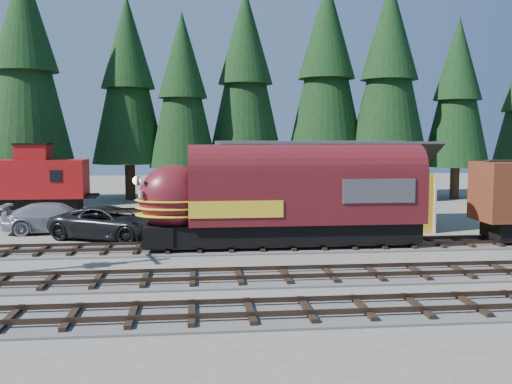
{
  "coord_description": "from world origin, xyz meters",
  "views": [
    {
      "loc": [
        -7.61,
        -23.7,
        5.52
      ],
      "look_at": [
        -4.71,
        4.0,
        2.83
      ],
      "focal_mm": 40.0,
      "sensor_mm": 36.0,
      "label": 1
    }
  ],
  "objects": [
    {
      "name": "ground",
      "position": [
        0.0,
        0.0,
        0.0
      ],
      "size": [
        120.0,
        120.0,
        0.0
      ],
      "primitive_type": "plane",
      "color": "#6B665B",
      "rests_on": "ground"
    },
    {
      "name": "depot",
      "position": [
        -0.0,
        10.5,
        2.96
      ],
      "size": [
        12.8,
        7.0,
        5.3
      ],
      "color": "gold",
      "rests_on": "ground"
    },
    {
      "name": "track_spur",
      "position": [
        -10.0,
        18.0,
        0.06
      ],
      "size": [
        32.0,
        3.2,
        0.33
      ],
      "color": "#4C4947",
      "rests_on": "ground"
    },
    {
      "name": "caboose",
      "position": [
        -19.9,
        18.0,
        2.35
      ],
      "size": [
        8.98,
        2.6,
        4.67
      ],
      "color": "black",
      "rests_on": "ground"
    },
    {
      "name": "pickup_truck_a",
      "position": [
        -12.32,
        7.54,
        0.89
      ],
      "size": [
        7.04,
        5.28,
        1.78
      ],
      "primitive_type": "imported",
      "rotation": [
        0.0,
        0.0,
        1.15
      ],
      "color": "black",
      "rests_on": "ground"
    },
    {
      "name": "locomotive",
      "position": [
        -3.7,
        4.0,
        2.3
      ],
      "size": [
        14.24,
        2.83,
        3.87
      ],
      "color": "black",
      "rests_on": "ground"
    },
    {
      "name": "pickup_truck_b",
      "position": [
        -15.72,
        10.01,
        0.87
      ],
      "size": [
        6.11,
        2.81,
        1.73
      ],
      "primitive_type": "imported",
      "rotation": [
        0.0,
        0.0,
        1.64
      ],
      "color": "#A0A2A7",
      "rests_on": "ground"
    },
    {
      "name": "conifer_backdrop",
      "position": [
        3.14,
        24.7,
        10.39
      ],
      "size": [
        80.49,
        23.69,
        17.19
      ],
      "color": "black",
      "rests_on": "ground"
    }
  ]
}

